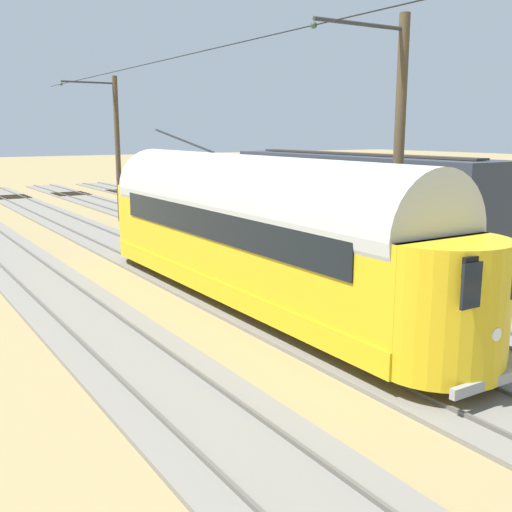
# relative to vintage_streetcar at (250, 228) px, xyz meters

# --- Properties ---
(ground_plane) EXTENTS (220.00, 220.00, 0.00)m
(ground_plane) POSITION_rel_vintage_streetcar_xyz_m (-2.24, -3.39, -2.26)
(ground_plane) COLOR #937F51
(track_streetcar_siding) EXTENTS (2.80, 80.00, 0.18)m
(track_streetcar_siding) POSITION_rel_vintage_streetcar_xyz_m (-8.98, -3.70, -2.20)
(track_streetcar_siding) COLOR slate
(track_streetcar_siding) RESTS_ON ground
(track_adjacent_siding) EXTENTS (2.80, 80.00, 0.18)m
(track_adjacent_siding) POSITION_rel_vintage_streetcar_xyz_m (-4.49, -3.70, -2.20)
(track_adjacent_siding) COLOR slate
(track_adjacent_siding) RESTS_ON ground
(track_third_siding) EXTENTS (2.80, 80.00, 0.18)m
(track_third_siding) POSITION_rel_vintage_streetcar_xyz_m (0.00, -3.70, -2.20)
(track_third_siding) COLOR slate
(track_third_siding) RESTS_ON ground
(track_outer_siding) EXTENTS (2.80, 80.00, 0.18)m
(track_outer_siding) POSITION_rel_vintage_streetcar_xyz_m (4.49, -3.70, -2.20)
(track_outer_siding) COLOR slate
(track_outer_siding) RESTS_ON ground
(vintage_streetcar) EXTENTS (2.65, 16.42, 4.85)m
(vintage_streetcar) POSITION_rel_vintage_streetcar_xyz_m (0.00, 0.00, 0.00)
(vintage_streetcar) COLOR gold
(vintage_streetcar) RESTS_ON ground
(boxcar_adjacent) EXTENTS (2.96, 14.63, 3.85)m
(boxcar_adjacent) POSITION_rel_vintage_streetcar_xyz_m (-8.98, -5.86, -0.09)
(boxcar_adjacent) COLOR #2D333D
(boxcar_adjacent) RESTS_ON ground
(catenary_pole_foreground) EXTENTS (3.09, 0.28, 7.87)m
(catenary_pole_foreground) POSITION_rel_vintage_streetcar_xyz_m (-2.79, -18.51, 1.86)
(catenary_pole_foreground) COLOR #4C3D28
(catenary_pole_foreground) RESTS_ON ground
(catenary_pole_mid_near) EXTENTS (3.09, 0.28, 7.87)m
(catenary_pole_mid_near) POSITION_rel_vintage_streetcar_xyz_m (-2.79, 2.79, 1.86)
(catenary_pole_mid_near) COLOR #4C3D28
(catenary_pole_mid_near) RESTS_ON ground
(switch_stand) EXTENTS (0.50, 0.30, 1.24)m
(switch_stand) POSITION_rel_vintage_streetcar_xyz_m (-10.72, -10.95, -1.55)
(switch_stand) COLOR black
(switch_stand) RESTS_ON ground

